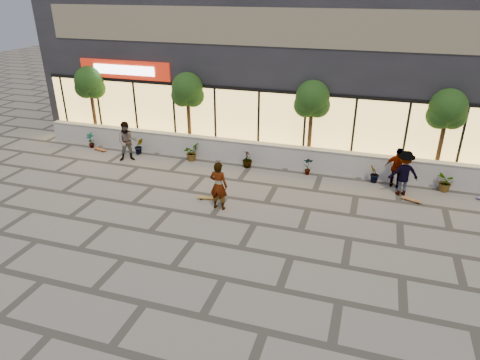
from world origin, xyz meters
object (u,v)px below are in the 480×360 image
(skater_center, at_px, (219,186))
(skater_right_near, at_px, (397,168))
(tree_west, at_px, (90,84))
(tree_midwest, at_px, (187,92))
(skater_right_far, at_px, (404,173))
(tree_east, at_px, (447,112))
(skateboard_center, at_px, (208,198))
(skateboard_right_near, at_px, (412,200))
(skater_left, at_px, (127,141))
(skateboard_left, at_px, (100,149))
(tree_mideast, at_px, (312,101))

(skater_center, bearing_deg, skater_right_near, -143.54)
(tree_west, relative_size, skater_right_near, 2.29)
(tree_midwest, height_order, skater_right_far, tree_midwest)
(tree_east, distance_m, skateboard_center, 10.30)
(skater_right_near, relative_size, skateboard_right_near, 2.12)
(tree_midwest, xyz_separation_m, skater_center, (3.54, -5.39, -2.05))
(skater_center, xyz_separation_m, skater_left, (-5.77, 3.22, 0.01))
(skater_right_near, bearing_deg, tree_midwest, 0.78)
(skater_right_far, distance_m, skateboard_center, 7.76)
(tree_midwest, distance_m, skateboard_center, 6.35)
(tree_east, relative_size, skateboard_right_near, 4.86)
(tree_midwest, distance_m, skateboard_left, 5.42)
(skater_right_near, height_order, skater_right_far, skater_right_far)
(tree_east, height_order, skater_right_far, tree_east)
(skater_left, height_order, skater_right_far, skater_left)
(skater_center, xyz_separation_m, skater_right_near, (6.32, 3.99, -0.09))
(skater_left, height_order, skateboard_center, skater_left)
(skater_left, bearing_deg, tree_mideast, -11.97)
(tree_midwest, xyz_separation_m, tree_east, (11.50, 0.00, 0.00))
(tree_east, xyz_separation_m, skateboard_right_near, (-1.00, -2.60, -2.91))
(tree_east, bearing_deg, tree_mideast, 180.00)
(skateboard_left, bearing_deg, tree_mideast, 21.82)
(tree_mideast, bearing_deg, tree_midwest, 180.00)
(tree_mideast, height_order, skater_right_near, tree_mideast)
(skateboard_center, height_order, skateboard_right_near, skateboard_center)
(skater_right_far, bearing_deg, skateboard_left, -18.58)
(tree_midwest, bearing_deg, skateboard_left, -160.87)
(tree_midwest, relative_size, skateboard_left, 4.79)
(skater_left, xyz_separation_m, skateboard_center, (5.11, -2.68, -0.87))
(skateboard_left, bearing_deg, skater_left, -4.28)
(tree_midwest, height_order, skateboard_right_near, tree_midwest)
(tree_west, relative_size, skater_left, 2.06)
(skater_left, relative_size, skateboard_right_near, 2.37)
(skater_left, relative_size, skater_right_far, 1.03)
(skater_right_near, distance_m, skater_right_far, 0.70)
(tree_west, distance_m, skater_right_near, 15.58)
(tree_west, bearing_deg, skater_center, -30.81)
(tree_west, relative_size, skater_center, 2.09)
(skateboard_right_near, bearing_deg, skater_center, -138.55)
(tree_west, relative_size, skateboard_right_near, 4.86)
(skater_right_far, relative_size, skateboard_left, 2.27)
(skater_right_far, bearing_deg, tree_midwest, -27.91)
(tree_west, height_order, skateboard_left, tree_west)
(skateboard_right_near, bearing_deg, tree_east, 88.58)
(skater_right_far, bearing_deg, tree_west, -23.89)
(tree_east, bearing_deg, skater_right_near, -139.40)
(skater_center, relative_size, skateboard_right_near, 2.33)
(skater_right_far, relative_size, skateboard_right_near, 2.30)
(tree_mideast, bearing_deg, tree_west, 180.00)
(tree_mideast, bearing_deg, skater_right_near, -19.90)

